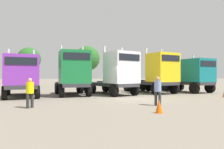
{
  "coord_description": "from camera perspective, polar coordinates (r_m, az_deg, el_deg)",
  "views": [
    {
      "loc": [
        -6.73,
        -14.48,
        1.75
      ],
      "look_at": [
        0.19,
        4.58,
        1.85
      ],
      "focal_mm": 33.76,
      "sensor_mm": 36.0,
      "label": 1
    }
  ],
  "objects": [
    {
      "name": "semi_truck_yellow",
      "position": [
        21.02,
        12.22,
        0.34
      ],
      "size": [
        3.36,
        6.54,
        4.44
      ],
      "rotation": [
        0.0,
        0.0,
        -1.43
      ],
      "color": "#333338",
      "rests_on": "ground"
    },
    {
      "name": "oak_far_left",
      "position": [
        35.14,
        -21.55,
        3.92
      ],
      "size": [
        3.54,
        3.54,
        6.1
      ],
      "color": "#4C3823",
      "rests_on": "ground"
    },
    {
      "name": "traffic_cone_mid",
      "position": [
        10.12,
        12.64,
        -8.44
      ],
      "size": [
        0.36,
        0.36,
        0.62
      ],
      "primitive_type": "cone",
      "color": "#F2590C",
      "rests_on": "ground"
    },
    {
      "name": "semi_truck_teal",
      "position": [
        23.35,
        20.85,
        -0.12
      ],
      "size": [
        3.28,
        6.69,
        4.01
      ],
      "rotation": [
        0.0,
        0.0,
        -1.45
      ],
      "color": "#333338",
      "rests_on": "ground"
    },
    {
      "name": "semi_truck_green",
      "position": [
        18.34,
        -10.41,
        0.46
      ],
      "size": [
        2.59,
        5.73,
        4.39
      ],
      "rotation": [
        0.0,
        0.0,
        -1.58
      ],
      "color": "#333338",
      "rests_on": "ground"
    },
    {
      "name": "oak_far_centre",
      "position": [
        34.09,
        -6.69,
        4.3
      ],
      "size": [
        3.98,
        3.98,
        6.47
      ],
      "color": "#4C3823",
      "rests_on": "ground"
    },
    {
      "name": "semi_truck_purple",
      "position": [
        18.0,
        -23.35,
        -0.31
      ],
      "size": [
        2.91,
        6.31,
        3.89
      ],
      "rotation": [
        0.0,
        0.0,
        -1.51
      ],
      "color": "#333338",
      "rests_on": "ground"
    },
    {
      "name": "visitor_in_hivis",
      "position": [
        12.17,
        -21.33,
        -4.11
      ],
      "size": [
        0.56,
        0.56,
        1.61
      ],
      "rotation": [
        0.0,
        0.0,
        5.4
      ],
      "color": "#2B2B2B",
      "rests_on": "ground"
    },
    {
      "name": "oak_far_right",
      "position": [
        39.49,
        1.07,
        2.4
      ],
      "size": [
        3.93,
        3.93,
        5.57
      ],
      "color": "#4C3823",
      "rests_on": "ground"
    },
    {
      "name": "visitor_with_camera",
      "position": [
        12.52,
        12.29,
        -3.83
      ],
      "size": [
        0.52,
        0.52,
        1.68
      ],
      "rotation": [
        0.0,
        0.0,
        3.53
      ],
      "color": "#353535",
      "rests_on": "ground"
    },
    {
      "name": "semi_truck_white",
      "position": [
        18.76,
        1.43,
        0.31
      ],
      "size": [
        3.82,
        6.53,
        4.37
      ],
      "rotation": [
        0.0,
        0.0,
        -1.34
      ],
      "color": "#333338",
      "rests_on": "ground"
    },
    {
      "name": "ground",
      "position": [
        16.06,
        4.98,
        -6.52
      ],
      "size": [
        200.0,
        200.0,
        0.0
      ],
      "primitive_type": "plane",
      "color": "gray"
    }
  ]
}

